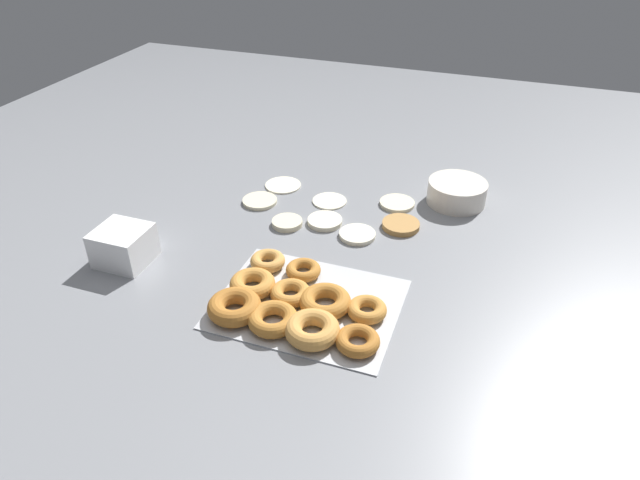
# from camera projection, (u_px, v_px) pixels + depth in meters

# --- Properties ---
(ground_plane) EXTENTS (3.00, 3.00, 0.00)m
(ground_plane) POSITION_uv_depth(u_px,v_px,m) (314.00, 236.00, 1.48)
(ground_plane) COLOR gray
(pancake_0) EXTENTS (0.10, 0.10, 0.01)m
(pancake_0) POSITION_uv_depth(u_px,v_px,m) (260.00, 201.00, 1.62)
(pancake_0) COLOR beige
(pancake_0) RESTS_ON ground_plane
(pancake_1) EXTENTS (0.10, 0.10, 0.01)m
(pancake_1) POSITION_uv_depth(u_px,v_px,m) (329.00, 200.00, 1.63)
(pancake_1) COLOR silver
(pancake_1) RESTS_ON ground_plane
(pancake_2) EXTENTS (0.10, 0.10, 0.02)m
(pancake_2) POSITION_uv_depth(u_px,v_px,m) (401.00, 225.00, 1.51)
(pancake_2) COLOR #B27F42
(pancake_2) RESTS_ON ground_plane
(pancake_3) EXTENTS (0.09, 0.09, 0.01)m
(pancake_3) POSITION_uv_depth(u_px,v_px,m) (325.00, 221.00, 1.53)
(pancake_3) COLOR silver
(pancake_3) RESTS_ON ground_plane
(pancake_4) EXTENTS (0.10, 0.10, 0.01)m
(pancake_4) POSITION_uv_depth(u_px,v_px,m) (397.00, 203.00, 1.61)
(pancake_4) COLOR beige
(pancake_4) RESTS_ON ground_plane
(pancake_5) EXTENTS (0.09, 0.09, 0.01)m
(pancake_5) POSITION_uv_depth(u_px,v_px,m) (357.00, 235.00, 1.48)
(pancake_5) COLOR silver
(pancake_5) RESTS_ON ground_plane
(pancake_6) EXTENTS (0.11, 0.11, 0.01)m
(pancake_6) POSITION_uv_depth(u_px,v_px,m) (283.00, 184.00, 1.71)
(pancake_6) COLOR silver
(pancake_6) RESTS_ON ground_plane
(pancake_7) EXTENTS (0.08, 0.08, 0.01)m
(pancake_7) POSITION_uv_depth(u_px,v_px,m) (287.00, 223.00, 1.52)
(pancake_7) COLOR beige
(pancake_7) RESTS_ON ground_plane
(donut_tray) EXTENTS (0.39, 0.31, 0.04)m
(donut_tray) POSITION_uv_depth(u_px,v_px,m) (294.00, 304.00, 1.22)
(donut_tray) COLOR silver
(donut_tray) RESTS_ON ground_plane
(batter_bowl) EXTENTS (0.16, 0.16, 0.06)m
(batter_bowl) POSITION_uv_depth(u_px,v_px,m) (457.00, 192.00, 1.61)
(batter_bowl) COLOR silver
(batter_bowl) RESTS_ON ground_plane
(container_stack) EXTENTS (0.12, 0.12, 0.09)m
(container_stack) POSITION_uv_depth(u_px,v_px,m) (124.00, 246.00, 1.37)
(container_stack) COLOR white
(container_stack) RESTS_ON ground_plane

